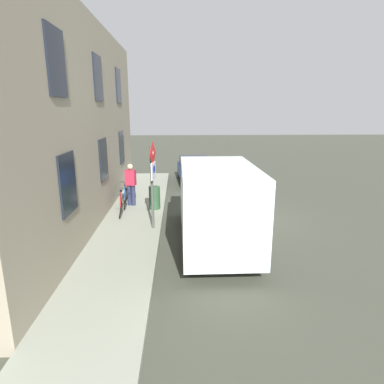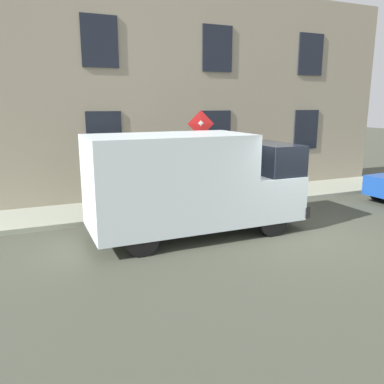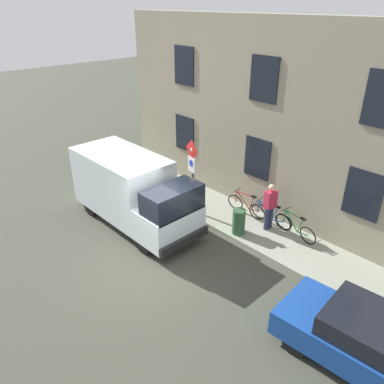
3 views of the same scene
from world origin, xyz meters
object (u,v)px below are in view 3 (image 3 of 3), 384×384
object	(u,v)px
bicycle_green	(295,227)
bicycle_blue	(270,216)
delivery_van	(132,190)
pedestrian	(270,205)
parked_hatchback	(373,344)
sign_post_stacked	(192,166)
litter_bin	(239,222)
bicycle_red	(247,205)

from	to	relation	value
bicycle_green	bicycle_blue	xyz separation A→B (m)	(-0.00, 1.04, 0.00)
delivery_van	pedestrian	world-z (taller)	delivery_van
parked_hatchback	bicycle_green	bearing A→B (deg)	-42.45
sign_post_stacked	parked_hatchback	xyz separation A→B (m)	(-1.76, -7.58, -1.27)
parked_hatchback	pedestrian	distance (m)	5.68
delivery_van	sign_post_stacked	bearing A→B (deg)	60.28
litter_bin	parked_hatchback	bearing A→B (deg)	-109.32
sign_post_stacked	pedestrian	world-z (taller)	sign_post_stacked
bicycle_blue	pedestrian	distance (m)	0.61
parked_hatchback	bicycle_blue	bearing A→B (deg)	-36.13
bicycle_red	sign_post_stacked	bearing A→B (deg)	33.63
sign_post_stacked	bicycle_blue	xyz separation A→B (m)	(1.35, -2.60, -1.49)
delivery_van	pedestrian	size ratio (longest dim) A/B	3.10
bicycle_blue	pedestrian	bearing A→B (deg)	107.44
bicycle_blue	bicycle_red	size ratio (longest dim) A/B	1.00
parked_hatchback	bicycle_green	xyz separation A→B (m)	(3.11, 3.94, -0.22)
bicycle_green	bicycle_red	bearing A→B (deg)	7.23
parked_hatchback	bicycle_red	bearing A→B (deg)	-31.47
delivery_van	bicycle_green	distance (m)	5.80
delivery_van	bicycle_green	bearing A→B (deg)	34.36
sign_post_stacked	bicycle_blue	distance (m)	3.29
parked_hatchback	pedestrian	bearing A→B (deg)	-34.75
parked_hatchback	sign_post_stacked	bearing A→B (deg)	-17.25
parked_hatchback	bicycle_red	world-z (taller)	parked_hatchback
sign_post_stacked	bicycle_red	distance (m)	2.54
bicycle_green	bicycle_red	world-z (taller)	same
sign_post_stacked	bicycle_blue	world-z (taller)	sign_post_stacked
sign_post_stacked	bicycle_red	bearing A→B (deg)	-49.20
sign_post_stacked	delivery_van	xyz separation A→B (m)	(-1.91, 1.08, -0.67)
pedestrian	parked_hatchback	bearing A→B (deg)	160.31
parked_hatchback	litter_bin	size ratio (longest dim) A/B	4.58
sign_post_stacked	parked_hatchback	distance (m)	7.89
bicycle_blue	sign_post_stacked	bearing A→B (deg)	20.23
sign_post_stacked	parked_hatchback	world-z (taller)	sign_post_stacked
parked_hatchback	delivery_van	bearing A→B (deg)	-3.19
sign_post_stacked	bicycle_green	world-z (taller)	sign_post_stacked
parked_hatchback	bicycle_blue	world-z (taller)	parked_hatchback
bicycle_red	delivery_van	bearing A→B (deg)	43.81
parked_hatchback	pedestrian	xyz separation A→B (m)	(2.88, 4.88, 0.34)
bicycle_green	bicycle_blue	size ratio (longest dim) A/B	1.00
bicycle_red	litter_bin	xyz separation A→B (m)	(-1.21, -0.62, 0.08)
bicycle_blue	bicycle_green	bearing A→B (deg)	172.95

